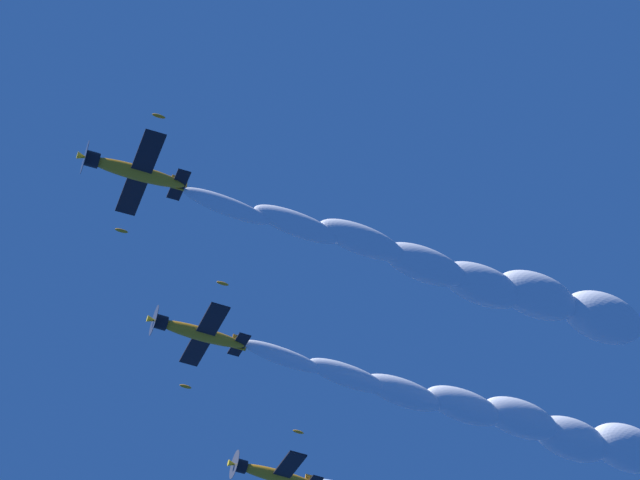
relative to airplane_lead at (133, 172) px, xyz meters
The scene contains 5 objects.
airplane_lead is the anchor object (origin of this frame).
airplane_left_wingman 12.19m from the airplane_lead, 127.89° to the left, with size 7.41×6.95×2.77m.
airplane_right_wingman 25.25m from the airplane_lead, 124.93° to the left, with size 7.49×6.95×2.62m.
smoke_trail_lead 24.70m from the airplane_lead, 75.91° to the left, with size 10.56×32.31×4.27m.
smoke_trail_left_wingman 33.60m from the airplane_lead, 92.37° to the left, with size 10.52×32.29×4.30m.
Camera 1 is at (36.47, -4.78, 2.17)m, focal length 62.56 mm.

